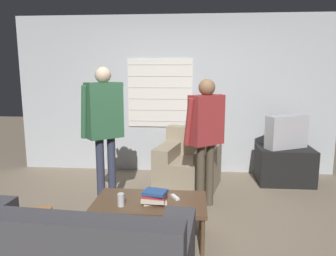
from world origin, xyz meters
The scene contains 11 objects.
ground_plane centered at (0.00, 0.00, 0.00)m, with size 16.00×16.00×0.00m, color #7F705B.
wall_back centered at (-0.01, 2.03, 1.28)m, with size 5.20×0.08×2.55m.
armchair_beige centered at (0.26, 1.26, 0.33)m, with size 1.00×1.01×0.84m.
coffee_table centered at (-0.09, -0.30, 0.37)m, with size 1.11×0.62×0.41m.
tv_stand centered at (1.70, 1.54, 0.27)m, with size 0.80×0.57×0.54m.
tv centered at (1.69, 1.54, 0.78)m, with size 0.67×0.47×0.49m.
person_left_standing centered at (-0.74, 0.45, 1.09)m, with size 0.51×0.80×1.72m.
person_right_standing centered at (0.47, 0.58, 1.00)m, with size 0.51×0.81×1.58m.
book_stack centered at (-0.04, -0.37, 0.48)m, with size 0.25×0.21×0.13m.
soda_can centered at (-0.35, -0.45, 0.47)m, with size 0.07×0.07×0.13m.
spare_remote centered at (0.15, -0.22, 0.42)m, with size 0.10×0.13×0.02m.
Camera 1 is at (0.34, -3.34, 1.69)m, focal length 35.00 mm.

